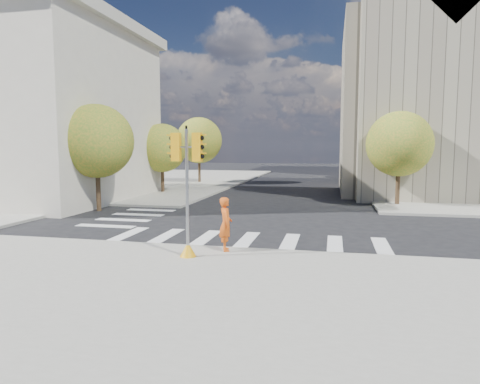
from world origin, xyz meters
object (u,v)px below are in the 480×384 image
photographer (226,224)px  planter_wall (26,206)px  lamp_near (399,137)px  traffic_signal (187,202)px  lamp_far (379,140)px

photographer → planter_wall: 15.50m
photographer → planter_wall: (-13.84, 6.93, -0.72)m
lamp_near → traffic_signal: size_ratio=1.83×
lamp_far → traffic_signal: lamp_far is taller
traffic_signal → photographer: (1.05, 1.10, -0.90)m
planter_wall → traffic_signal: bearing=-32.6°
lamp_far → planter_wall: 34.20m
lamp_far → planter_wall: (-22.21, -25.67, -4.18)m
photographer → lamp_far: bearing=-35.5°
lamp_far → traffic_signal: (-9.42, -33.70, -2.56)m
lamp_near → lamp_far: (0.00, 14.00, 0.00)m
photographer → planter_wall: bearing=42.3°
traffic_signal → lamp_far: bearing=78.5°
lamp_near → photographer: 20.69m
lamp_near → traffic_signal: bearing=-115.6°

